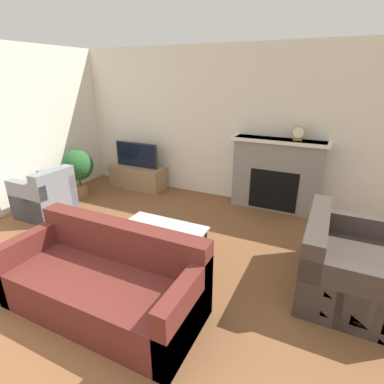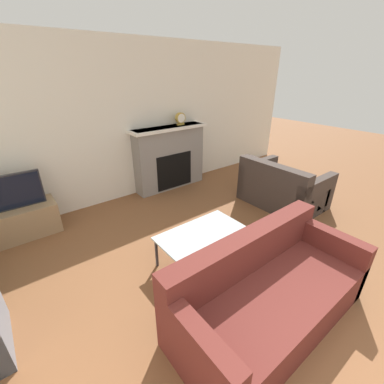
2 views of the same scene
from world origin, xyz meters
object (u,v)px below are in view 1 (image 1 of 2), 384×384
at_px(potted_plant, 78,167).
at_px(couch_loveseat, 346,267).
at_px(tv, 137,155).
at_px(coffee_table, 161,232).
at_px(armchair_by_window, 46,198).
at_px(couch_sectional, 106,282).
at_px(mantel_clock, 299,133).

bearing_deg(potted_plant, couch_loveseat, -10.53).
xyz_separation_m(tv, coffee_table, (1.79, -2.03, -0.32)).
distance_m(armchair_by_window, coffee_table, 2.38).
height_order(coffee_table, potted_plant, potted_plant).
relative_size(couch_sectional, couch_loveseat, 1.50).
xyz_separation_m(couch_loveseat, potted_plant, (-4.66, 0.87, 0.28)).
bearing_deg(couch_loveseat, mantel_clock, 24.84).
height_order(potted_plant, mantel_clock, mantel_clock).
relative_size(couch_sectional, potted_plant, 2.21).
relative_size(couch_sectional, coffee_table, 1.83).
relative_size(couch_loveseat, mantel_clock, 5.65).
height_order(armchair_by_window, potted_plant, potted_plant).
relative_size(tv, couch_loveseat, 0.73).
bearing_deg(tv, mantel_clock, 2.96).
relative_size(couch_sectional, armchair_by_window, 2.39).
height_order(tv, potted_plant, tv).
xyz_separation_m(armchair_by_window, coffee_table, (2.37, -0.26, 0.07)).
distance_m(couch_sectional, armchair_by_window, 2.64).
bearing_deg(tv, potted_plant, -132.94).
height_order(couch_sectional, mantel_clock, mantel_clock).
distance_m(armchair_by_window, potted_plant, 0.99).
height_order(tv, coffee_table, tv).
bearing_deg(mantel_clock, couch_loveseat, -65.16).
bearing_deg(couch_loveseat, coffee_table, 98.96).
xyz_separation_m(tv, mantel_clock, (3.03, 0.16, 0.65)).
xyz_separation_m(couch_sectional, potted_plant, (-2.52, 2.18, 0.28)).
height_order(couch_loveseat, potted_plant, potted_plant).
distance_m(couch_sectional, couch_loveseat, 2.51).
bearing_deg(couch_loveseat, tv, 66.42).
distance_m(couch_loveseat, coffee_table, 2.13).
bearing_deg(coffee_table, couch_sectional, -92.16).
relative_size(coffee_table, potted_plant, 1.20).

